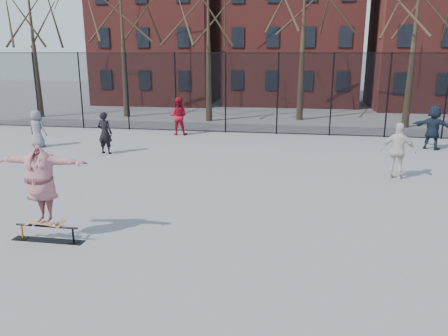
% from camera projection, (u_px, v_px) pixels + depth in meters
% --- Properties ---
extents(ground, '(100.00, 100.00, 0.00)m').
position_uv_depth(ground, '(193.00, 236.00, 9.80)').
color(ground, slate).
extents(skate_rail, '(1.63, 0.25, 0.36)m').
position_uv_depth(skate_rail, '(48.00, 235.00, 9.55)').
color(skate_rail, black).
rests_on(skate_rail, ground).
extents(skateboard, '(0.79, 0.19, 0.09)m').
position_uv_depth(skateboard, '(45.00, 223.00, 9.48)').
color(skateboard, '#A37141').
rests_on(skateboard, skate_rail).
extents(skater, '(2.09, 0.67, 1.68)m').
position_uv_depth(skater, '(41.00, 184.00, 9.25)').
color(skater, '#4A3483').
rests_on(skater, skateboard).
extents(bystander_grey, '(0.84, 0.60, 1.60)m').
position_uv_depth(bystander_grey, '(37.00, 129.00, 18.80)').
color(bystander_grey, slate).
rests_on(bystander_grey, ground).
extents(bystander_black, '(0.67, 0.49, 1.70)m').
position_uv_depth(bystander_black, '(105.00, 133.00, 17.55)').
color(bystander_black, black).
rests_on(bystander_black, ground).
extents(bystander_red, '(0.94, 0.75, 1.86)m').
position_uv_depth(bystander_red, '(178.00, 116.00, 21.57)').
color(bystander_red, maroon).
rests_on(bystander_red, ground).
extents(bystander_white, '(1.15, 0.69, 1.83)m').
position_uv_depth(bystander_white, '(398.00, 151.00, 14.07)').
color(bystander_white, beige).
rests_on(bystander_white, ground).
extents(bystander_navy, '(1.78, 1.33, 1.87)m').
position_uv_depth(bystander_navy, '(433.00, 127.00, 18.33)').
color(bystander_navy, '#182230').
rests_on(bystander_navy, ground).
extents(fence, '(34.03, 0.07, 4.00)m').
position_uv_depth(fence, '(253.00, 92.00, 21.66)').
color(fence, black).
rests_on(fence, ground).
extents(rowhouses, '(29.00, 7.00, 13.00)m').
position_uv_depth(rowhouses, '(281.00, 24.00, 32.89)').
color(rowhouses, maroon).
rests_on(rowhouses, ground).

